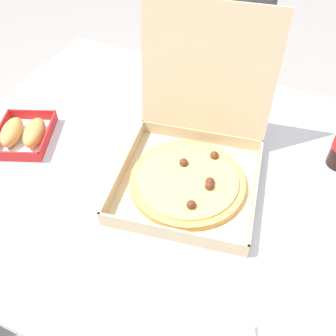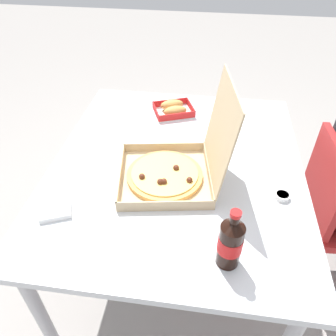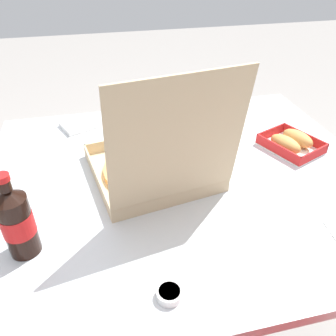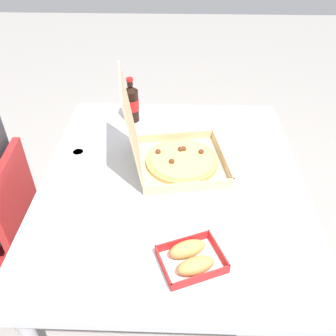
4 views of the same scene
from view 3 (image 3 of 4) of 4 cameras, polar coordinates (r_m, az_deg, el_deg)
ground_plane at (r=1.61m, az=1.98°, el=-22.39°), size 10.00×10.00×0.00m
dining_table at (r=1.12m, az=2.65°, el=-4.04°), size 1.22×1.04×0.72m
pizza_box_open at (r=1.02m, az=-2.12°, el=0.60°), size 0.42×0.46×0.40m
bread_side_box at (r=1.26m, az=20.00°, el=4.07°), size 0.21×0.23×0.06m
cola_bottle at (r=0.85m, az=-24.02°, el=-8.18°), size 0.07×0.07×0.22m
napkin_pile at (r=1.38m, az=-15.00°, el=6.97°), size 0.14×0.14×0.02m
dipping_sauce_cup at (r=0.75m, az=0.24°, el=-20.27°), size 0.06×0.06×0.02m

